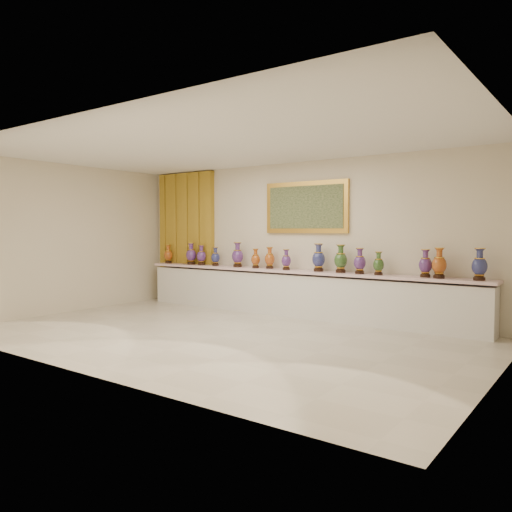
{
  "coord_description": "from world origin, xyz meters",
  "views": [
    {
      "loc": [
        5.03,
        -5.95,
        1.67
      ],
      "look_at": [
        -0.51,
        1.7,
        1.18
      ],
      "focal_mm": 35.0,
      "sensor_mm": 36.0,
      "label": 1
    }
  ],
  "objects_px": {
    "vase_1": "(191,255)",
    "vase_2": "(201,256)",
    "counter": "(294,294)",
    "vase_0": "(168,255)"
  },
  "relations": [
    {
      "from": "counter",
      "to": "vase_0",
      "type": "distance_m",
      "value": 3.5
    },
    {
      "from": "counter",
      "to": "vase_1",
      "type": "xyz_separation_m",
      "value": [
        -2.68,
        -0.05,
        0.68
      ]
    },
    {
      "from": "vase_1",
      "to": "vase_2",
      "type": "height_order",
      "value": "vase_1"
    },
    {
      "from": "counter",
      "to": "vase_0",
      "type": "bearing_deg",
      "value": -179.82
    },
    {
      "from": "counter",
      "to": "vase_2",
      "type": "relative_size",
      "value": 16.43
    },
    {
      "from": "counter",
      "to": "vase_1",
      "type": "distance_m",
      "value": 2.76
    },
    {
      "from": "counter",
      "to": "vase_2",
      "type": "height_order",
      "value": "vase_2"
    },
    {
      "from": "counter",
      "to": "vase_1",
      "type": "height_order",
      "value": "vase_1"
    },
    {
      "from": "vase_2",
      "to": "vase_0",
      "type": "bearing_deg",
      "value": -179.69
    },
    {
      "from": "counter",
      "to": "vase_1",
      "type": "bearing_deg",
      "value": -178.97
    }
  ]
}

